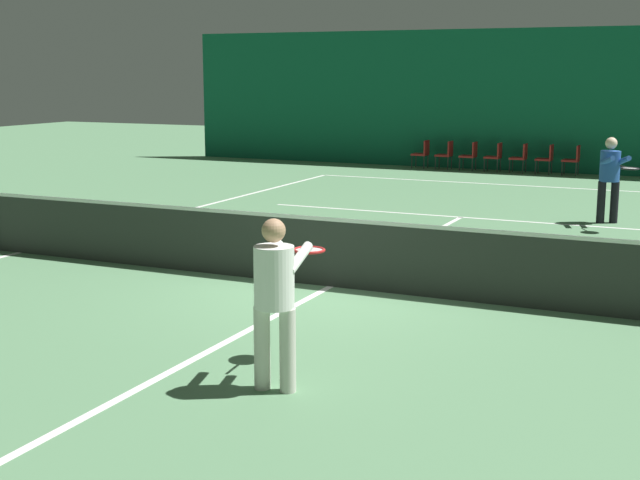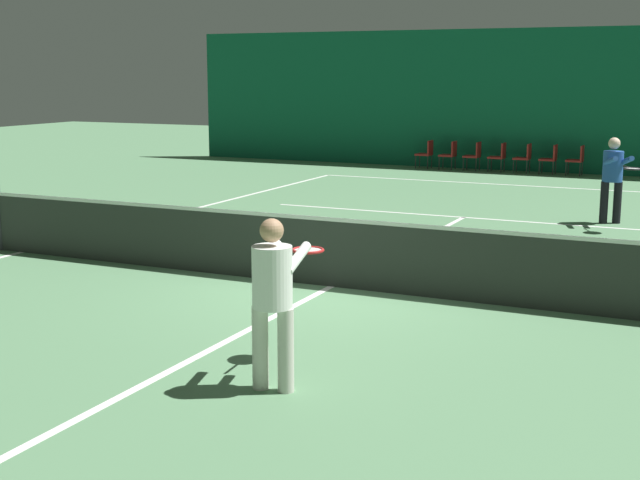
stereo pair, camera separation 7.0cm
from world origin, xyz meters
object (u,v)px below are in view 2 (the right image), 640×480
player_far (613,174)px  courtside_chair_1 (450,153)px  courtside_chair_2 (474,154)px  courtside_chair_3 (499,155)px  player_near (274,290)px  courtside_chair_0 (426,152)px  courtside_chair_4 (525,156)px  courtside_chair_6 (577,158)px  tennis_net (331,250)px  courtside_chair_5 (551,157)px

player_far → courtside_chair_1: (-5.59, 7.86, -0.47)m
courtside_chair_2 → courtside_chair_3: size_ratio=1.00×
player_near → courtside_chair_3: size_ratio=1.90×
player_far → courtside_chair_0: size_ratio=1.96×
player_far → courtside_chair_1: player_far is taller
courtside_chair_4 → courtside_chair_6: size_ratio=1.00×
tennis_net → courtside_chair_2: 14.89m
courtside_chair_3 → courtside_chair_4: bearing=90.0°
courtside_chair_5 → courtside_chair_6: (0.73, 0.00, 0.00)m
player_near → courtside_chair_5: player_near is taller
courtside_chair_0 → courtside_chair_1: (0.73, 0.00, 0.00)m
tennis_net → courtside_chair_1: 15.01m
tennis_net → player_near: player_near is taller
player_near → player_far: size_ratio=0.97×
courtside_chair_0 → courtside_chair_6: same height
courtside_chair_5 → courtside_chair_0: bearing=-90.0°
courtside_chair_3 → courtside_chair_6: (2.20, 0.00, 0.00)m
player_far → courtside_chair_5: size_ratio=1.96×
courtside_chair_4 → courtside_chair_6: same height
courtside_chair_4 → courtside_chair_1: bearing=-90.0°
courtside_chair_0 → courtside_chair_4: same height
player_far → courtside_chair_6: bearing=166.6°
courtside_chair_1 → courtside_chair_3: bearing=90.0°
courtside_chair_0 → courtside_chair_5: 3.67m
tennis_net → courtside_chair_0: bearing=103.6°
player_far → courtside_chair_6: 8.10m
courtside_chair_2 → courtside_chair_6: (2.94, 0.00, 0.00)m
player_near → courtside_chair_1: 18.98m
courtside_chair_0 → courtside_chair_1: bearing=90.0°
courtside_chair_2 → tennis_net: bearing=8.1°
player_near → courtside_chair_5: 18.59m
tennis_net → courtside_chair_0: tennis_net is taller
courtside_chair_3 → courtside_chair_6: 2.20m
player_near → player_far: 10.81m
tennis_net → courtside_chair_5: bearing=89.6°
courtside_chair_2 → courtside_chair_4: 1.47m
courtside_chair_0 → courtside_chair_4: 2.94m
courtside_chair_1 → courtside_chair_4: size_ratio=1.00×
tennis_net → courtside_chair_2: size_ratio=14.29×
courtside_chair_2 → courtside_chair_4: (1.47, 0.00, 0.00)m
courtside_chair_1 → player_far: bearing=35.4°
courtside_chair_3 → courtside_chair_4: same height
courtside_chair_1 → courtside_chair_6: size_ratio=1.00×
courtside_chair_2 → courtside_chair_5: bearing=90.0°
courtside_chair_3 → courtside_chair_5: size_ratio=1.00×
courtside_chair_5 → player_near: bearing=3.2°
courtside_chair_3 → courtside_chair_4: 0.73m
tennis_net → courtside_chair_2: bearing=98.1°
courtside_chair_3 → courtside_chair_6: size_ratio=1.00×
player_far → courtside_chair_5: (-2.65, 7.86, -0.47)m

